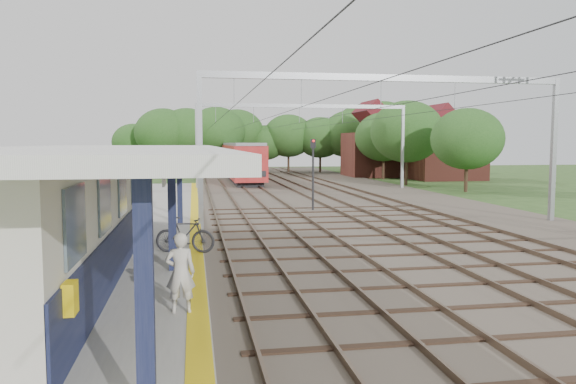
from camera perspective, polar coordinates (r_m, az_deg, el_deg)
ground at (r=11.80m, az=18.34°, el=-14.57°), size 160.00×160.00×0.00m
ballast_bed at (r=41.05m, az=3.54°, el=-0.36°), size 18.00×90.00×0.10m
platform at (r=24.18m, az=-14.73°, el=-4.01°), size 5.00×52.00×0.35m
yellow_stripe at (r=24.06m, az=-9.39°, el=-3.52°), size 0.45×52.00×0.01m
station_building at (r=17.27m, az=-21.50°, el=-1.51°), size 3.41×18.00×3.40m
canopy at (r=15.99m, az=-18.53°, el=3.83°), size 6.40×20.00×3.44m
rail_tracks at (r=40.54m, az=0.10°, el=-0.24°), size 11.80×88.00×0.15m
catenary_system at (r=36.17m, az=4.35°, el=7.57°), size 17.22×88.00×7.00m
tree_band at (r=67.54m, az=-1.83°, el=5.90°), size 31.72×30.88×8.82m
house_near at (r=61.69m, az=15.68°, el=4.01°), size 7.00×6.12×7.89m
house_far at (r=65.36m, az=9.45°, el=4.39°), size 8.00×6.12×8.66m
person at (r=12.04m, az=-10.88°, el=-8.04°), size 0.62×0.41×1.71m
bicycle at (r=18.49m, az=-10.43°, el=-4.29°), size 2.03×1.09×1.18m
train at (r=64.73m, az=-5.35°, el=3.44°), size 2.88×35.84×3.78m
signal_post at (r=31.60m, az=2.56°, el=2.55°), size 0.32×0.29×4.11m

